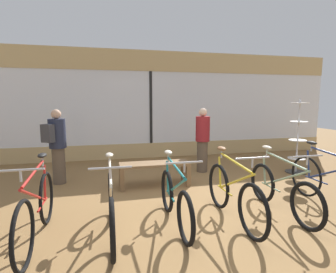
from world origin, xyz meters
TOP-DOWN VIEW (x-y plane):
  - ground_plane at (0.00, 0.00)m, footprint 24.00×24.00m
  - shop_back_wall at (0.00, 4.03)m, footprint 12.00×0.08m
  - bicycle_far_left at (-2.17, -0.48)m, footprint 0.46×1.81m
  - bicycle_left at (-1.29, -0.54)m, footprint 0.46×1.72m
  - bicycle_center_left at (-0.42, -0.44)m, footprint 0.46×1.64m
  - bicycle_center_right at (0.43, -0.50)m, footprint 0.46×1.76m
  - bicycle_right at (1.28, -0.45)m, footprint 0.46×1.71m
  - bicycle_far_right at (2.20, -0.39)m, footprint 0.46×1.80m
  - accessory_rack at (3.14, 1.52)m, footprint 0.48×0.48m
  - display_bench at (-0.39, 1.28)m, footprint 1.40×0.44m
  - customer_near_rack at (-2.32, 1.92)m, footprint 0.52×0.56m
  - customer_by_window at (0.95, 2.12)m, footprint 0.47×0.47m

SIDE VIEW (x-z plane):
  - ground_plane at x=0.00m, z-range 0.00..0.00m
  - bicycle_center_left at x=-0.42m, z-range -0.14..0.87m
  - bicycle_right at x=1.28m, z-range -0.14..0.87m
  - bicycle_left at x=-1.29m, z-range -0.13..0.90m
  - bicycle_center_right at x=0.43m, z-range -0.13..0.92m
  - display_bench at x=-0.39m, z-range 0.15..0.64m
  - bicycle_far_left at x=-2.17m, z-range -0.12..0.93m
  - bicycle_far_right at x=2.20m, z-range -0.11..0.93m
  - accessory_rack at x=3.14m, z-range -0.16..1.62m
  - customer_by_window at x=0.95m, z-range 0.03..1.59m
  - customer_near_rack at x=-2.32m, z-range 0.06..1.62m
  - shop_back_wall at x=0.00m, z-range 0.04..3.24m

